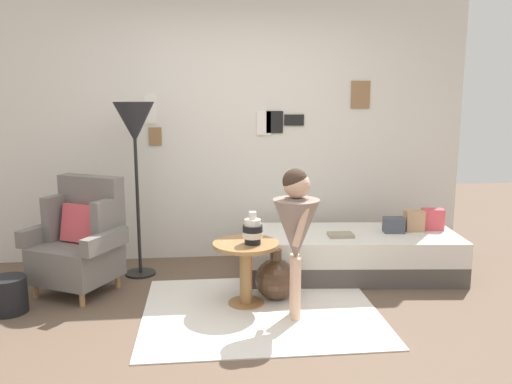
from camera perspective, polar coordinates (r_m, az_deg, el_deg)
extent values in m
plane|color=brown|center=(3.70, -0.83, -15.83)|extent=(12.00, 12.00, 0.00)
cube|color=silver|center=(5.28, -2.76, 6.76)|extent=(4.80, 0.10, 2.60)
cube|color=black|center=(5.29, 4.21, 7.90)|extent=(0.20, 0.02, 0.11)
cube|color=#A2A2A0|center=(5.28, 4.21, 7.90)|extent=(0.16, 0.01, 0.09)
cube|color=black|center=(5.26, 2.05, 7.70)|extent=(0.17, 0.02, 0.22)
cube|color=gray|center=(5.25, 2.06, 7.70)|extent=(0.13, 0.01, 0.17)
cube|color=olive|center=(5.44, 11.41, 10.45)|extent=(0.19, 0.02, 0.28)
cube|color=silver|center=(5.44, 11.42, 10.45)|extent=(0.15, 0.01, 0.21)
cube|color=white|center=(5.23, -11.52, 8.88)|extent=(0.11, 0.02, 0.27)
cube|color=beige|center=(5.22, -11.53, 8.88)|extent=(0.09, 0.01, 0.21)
cube|color=olive|center=(5.24, -11.02, 6.03)|extent=(0.12, 0.02, 0.18)
cube|color=#ABABA0|center=(5.23, -11.02, 6.02)|extent=(0.10, 0.01, 0.14)
cube|color=white|center=(5.25, 0.86, 7.58)|extent=(0.14, 0.02, 0.24)
cube|color=silver|center=(5.24, 0.86, 7.58)|extent=(0.11, 0.01, 0.19)
cube|color=silver|center=(4.12, 0.50, -12.93)|extent=(1.80, 1.48, 0.01)
cylinder|color=tan|center=(4.73, -23.04, -9.94)|extent=(0.04, 0.04, 0.12)
cylinder|color=tan|center=(4.41, -18.57, -11.10)|extent=(0.04, 0.04, 0.12)
cylinder|color=tan|center=(5.03, -19.38, -8.47)|extent=(0.04, 0.04, 0.12)
cylinder|color=tan|center=(4.73, -14.98, -9.41)|extent=(0.04, 0.04, 0.12)
cube|color=slate|center=(4.65, -19.16, -7.26)|extent=(0.79, 0.78, 0.30)
cube|color=slate|center=(4.71, -17.62, -1.60)|extent=(0.59, 0.41, 0.55)
cube|color=slate|center=(4.81, -20.96, -2.59)|extent=(0.22, 0.31, 0.39)
cube|color=slate|center=(4.47, -16.09, -3.25)|extent=(0.22, 0.31, 0.39)
cube|color=slate|center=(4.80, -22.43, -4.21)|extent=(0.32, 0.49, 0.14)
cube|color=slate|center=(4.37, -16.25, -5.23)|extent=(0.32, 0.49, 0.14)
cube|color=#D64C56|center=(4.64, -18.59, -3.30)|extent=(0.39, 0.32, 0.33)
cube|color=#4C4742|center=(4.97, 10.52, -7.88)|extent=(1.96, 0.97, 0.18)
cube|color=silver|center=(4.92, 10.60, -5.67)|extent=(1.96, 0.97, 0.22)
cube|color=#D64C56|center=(5.17, 18.86, -2.86)|extent=(0.21, 0.15, 0.20)
cube|color=tan|center=(5.07, 16.98, -3.03)|extent=(0.17, 0.13, 0.20)
cube|color=#474C56|center=(4.96, 14.91, -3.52)|extent=(0.19, 0.14, 0.14)
cylinder|color=#9E7042|center=(4.25, -1.10, -12.12)|extent=(0.29, 0.29, 0.02)
cylinder|color=#9E7042|center=(4.16, -1.11, -9.05)|extent=(0.10, 0.10, 0.46)
cylinder|color=#9E7042|center=(4.08, -1.13, -5.79)|extent=(0.52, 0.52, 0.03)
cylinder|color=black|center=(4.04, -0.37, -5.38)|extent=(0.13, 0.13, 0.05)
cylinder|color=white|center=(4.03, -0.38, -4.71)|extent=(0.16, 0.16, 0.05)
cylinder|color=black|center=(4.02, -0.38, -4.03)|extent=(0.16, 0.16, 0.05)
cylinder|color=white|center=(4.00, -0.38, -3.36)|extent=(0.13, 0.13, 0.05)
cylinder|color=white|center=(3.99, -0.38, -2.60)|extent=(0.06, 0.06, 0.06)
cylinder|color=black|center=(5.03, -12.57, -8.70)|extent=(0.28, 0.28, 0.02)
cylinder|color=black|center=(4.84, -12.93, -0.26)|extent=(0.03, 0.03, 1.48)
cone|color=#232328|center=(4.77, -13.25, 7.48)|extent=(0.36, 0.36, 0.36)
cylinder|color=#D8AD8E|center=(3.88, 4.43, -10.69)|extent=(0.07, 0.07, 0.48)
cylinder|color=#D8AD8E|center=(3.97, 4.23, -10.17)|extent=(0.07, 0.07, 0.48)
cone|color=gray|center=(3.79, 4.42, -4.23)|extent=(0.34, 0.34, 0.46)
cylinder|color=gray|center=(3.76, 4.45, -1.98)|extent=(0.17, 0.17, 0.17)
cylinder|color=#D8AD8E|center=(3.67, 4.99, -3.71)|extent=(0.13, 0.06, 0.31)
cylinder|color=#D8AD8E|center=(3.90, 4.48, -2.85)|extent=(0.13, 0.06, 0.31)
sphere|color=#D8AD8E|center=(3.72, 4.49, 0.81)|extent=(0.20, 0.20, 0.20)
sphere|color=#38281E|center=(3.72, 4.34, 1.18)|extent=(0.19, 0.19, 0.19)
cube|color=gray|center=(4.73, 9.30, -4.68)|extent=(0.22, 0.17, 0.03)
sphere|color=#473323|center=(4.30, 2.18, -9.57)|extent=(0.34, 0.34, 0.34)
cylinder|color=#473323|center=(4.23, 2.20, -6.91)|extent=(0.09, 0.09, 0.09)
cylinder|color=black|center=(4.48, -25.59, -10.18)|extent=(0.28, 0.28, 0.28)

